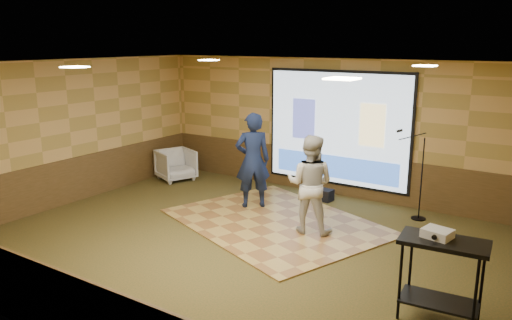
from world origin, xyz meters
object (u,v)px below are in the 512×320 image
Objects in this scene: projector_screen at (337,130)px; mic_stand at (417,194)px; dance_floor at (275,222)px; player_right at (310,184)px; player_left at (253,160)px; av_table at (442,264)px; banquet_chair at (176,165)px; projector at (437,233)px; duffel_bag at (323,195)px.

mic_stand is at bearing -15.98° from projector_screen.
player_right is (0.75, -0.09, 0.89)m from dance_floor.
projector_screen is 2.08m from player_left.
av_table is 1.28× the size of banquet_chair.
av_table is (4.27, -2.36, -0.24)m from player_left.
banquet_chair is (-6.93, 3.05, -0.74)m from projector.
player_right is at bearing -72.18° from duffel_bag.
mic_stand is (-1.26, 3.53, -0.27)m from av_table.
player_left reaches higher than duffel_bag.
banquet_chair is at bearing 167.94° from projector.
duffel_bag is at bearing -59.69° from banquet_chair.
av_table is 4.88m from duffel_bag.
projector reaches higher than duffel_bag.
player_right reaches higher than projector.
banquet_chair is at bearing -172.49° from duffel_bag.
dance_floor is 2.78m from mic_stand.
mic_stand is (1.96, -0.56, -0.98)m from projector_screen.
projector is at bearing -52.39° from projector_screen.
projector_screen is 1.44m from duffel_bag.
dance_floor is at bearing 106.11° from player_left.
projector_screen is 10.29× the size of projector.
player_left reaches higher than dance_floor.
mic_stand is 4.32× the size of duffel_bag.
player_left is 1.73m from player_right.
player_right is at bearing -118.04° from mic_stand.
projector_screen is 2.69m from dance_floor.
mic_stand is 2.07× the size of banquet_chair.
mic_stand reaches higher than banquet_chair.
av_table is at bearing 108.63° from player_left.
dance_floor is at bearing -95.27° from duffel_bag.
projector_screen is 5.13m from projector.
duffel_bag reaches higher than dance_floor.
av_table is 0.62× the size of mic_stand.
projector_screen reaches higher than player_right.
banquet_chair is (-3.80, -1.00, -1.09)m from projector_screen.
projector_screen reaches higher than av_table.
mic_stand is at bearing 38.07° from dance_floor.
av_table reaches higher than duffel_bag.
projector is 0.81× the size of duffel_bag.
av_table is at bearing -60.08° from mic_stand.
dance_floor is 9.59× the size of duffel_bag.
av_table reaches higher than banquet_chair.
player_left reaches higher than banquet_chair.
av_table is 3.75m from mic_stand.
player_right is 3.10m from projector.
player_right is 2.10× the size of banquet_chair.
projector is (3.12, -4.06, -0.35)m from projector_screen.
duffel_bag is at bearing 143.39° from projector.
banquet_chair is at bearing -165.26° from projector_screen.
projector is 3.73m from mic_stand.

